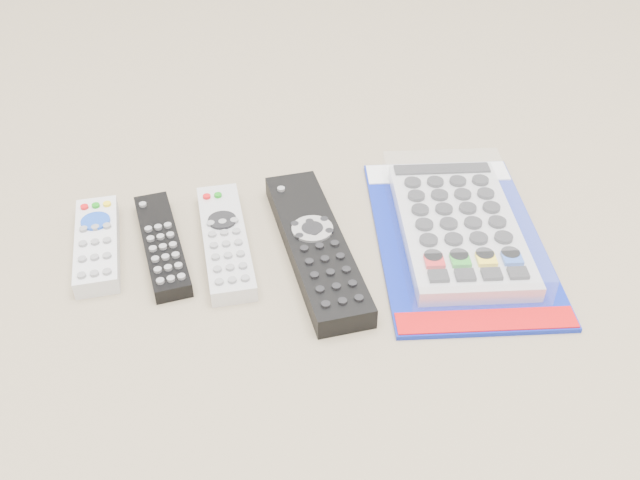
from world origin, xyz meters
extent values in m
plane|color=gray|center=(0.00, 0.00, 0.00)|extent=(5.00, 5.00, 0.00)
cube|color=silver|center=(-0.21, 0.06, 0.01)|extent=(0.05, 0.15, 0.02)
cylinder|color=#1844BB|center=(-0.21, 0.08, 0.02)|extent=(0.03, 0.03, 0.00)
cube|color=black|center=(-0.14, 0.05, 0.01)|extent=(0.06, 0.17, 0.02)
cube|color=silver|center=(-0.07, 0.04, 0.01)|extent=(0.05, 0.19, 0.02)
cylinder|color=black|center=(-0.07, 0.06, 0.02)|extent=(0.03, 0.03, 0.00)
cube|color=black|center=(0.03, 0.01, 0.01)|extent=(0.08, 0.25, 0.02)
cylinder|color=silver|center=(0.03, 0.02, 0.03)|extent=(0.05, 0.05, 0.00)
cube|color=#0E209D|center=(0.19, 0.00, 0.00)|extent=(0.22, 0.32, 0.01)
cube|color=white|center=(0.21, 0.13, 0.01)|extent=(0.18, 0.06, 0.00)
cube|color=red|center=(0.17, -0.13, 0.01)|extent=(0.18, 0.05, 0.00)
cube|color=silver|center=(0.19, 0.01, 0.01)|extent=(0.16, 0.24, 0.02)
cube|color=white|center=(0.19, 0.01, 0.02)|extent=(0.17, 0.26, 0.03)
camera|label=1|loc=(-0.08, -0.58, 0.50)|focal=40.00mm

